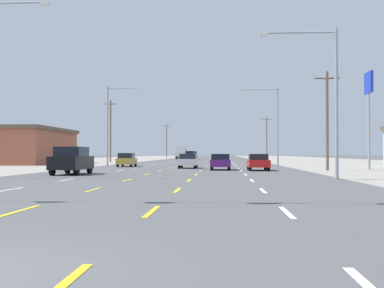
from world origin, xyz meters
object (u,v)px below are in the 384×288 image
at_px(suv_inner_left_farther, 190,155).
at_px(streetlight_left_row_1, 111,120).
at_px(pole_sign_right_row_1, 369,95).
at_px(suv_inner_left_farthest, 193,155).
at_px(box_truck_far_left_distant_a, 181,152).
at_px(streetlight_right_row_1, 273,120).
at_px(sedan_far_right_near, 258,162).
at_px(sedan_center_turn_midfar, 188,161).
at_px(suv_far_left_nearest, 72,160).
at_px(hatchback_far_left_far, 127,160).
at_px(streetlight_right_row_0, 327,90).
at_px(sedan_inner_right_mid, 220,162).

relative_size(suv_inner_left_farther, streetlight_left_row_1, 0.51).
bearing_deg(pole_sign_right_row_1, suv_inner_left_farthest, 105.88).
height_order(box_truck_far_left_distant_a, streetlight_left_row_1, streetlight_left_row_1).
xyz_separation_m(streetlight_left_row_1, streetlight_right_row_1, (19.44, 0.00, -0.05)).
bearing_deg(box_truck_far_left_distant_a, suv_inner_left_farthest, -68.93).
bearing_deg(streetlight_left_row_1, streetlight_right_row_1, 0.00).
distance_m(sedan_far_right_near, box_truck_far_left_distant_a, 84.90).
bearing_deg(sedan_center_turn_midfar, sedan_far_right_near, -43.07).
height_order(pole_sign_right_row_1, streetlight_left_row_1, streetlight_left_row_1).
distance_m(sedan_far_right_near, streetlight_left_row_1, 22.80).
relative_size(sedan_center_turn_midfar, pole_sign_right_row_1, 0.50).
height_order(suv_inner_left_farther, streetlight_left_row_1, streetlight_left_row_1).
xyz_separation_m(sedan_center_turn_midfar, streetlight_right_row_1, (9.50, 8.79, 4.70)).
bearing_deg(suv_inner_left_farther, pole_sign_right_row_1, -71.61).
bearing_deg(suv_inner_left_farthest, suv_far_left_nearest, -92.61).
distance_m(sedan_far_right_near, hatchback_far_left_far, 17.76).
relative_size(sedan_center_turn_midfar, suv_inner_left_farther, 0.92).
xyz_separation_m(sedan_far_right_near, sedan_center_turn_midfar, (-6.60, 6.17, 0.00)).
xyz_separation_m(sedan_center_turn_midfar, streetlight_left_row_1, (-9.94, 8.79, 4.75)).
xyz_separation_m(streetlight_right_row_0, streetlight_left_row_1, (-19.41, 30.25, 0.34)).
height_order(hatchback_far_left_far, suv_inner_left_farthest, suv_inner_left_farthest).
distance_m(box_truck_far_left_distant_a, streetlight_right_row_1, 70.89).
distance_m(suv_inner_left_farthest, pole_sign_right_row_1, 74.98).
bearing_deg(streetlight_right_row_1, suv_far_left_nearest, -124.89).
relative_size(hatchback_far_left_far, suv_inner_left_farther, 0.80).
xyz_separation_m(hatchback_far_left_far, suv_inner_left_farthest, (3.74, 63.31, 0.24)).
relative_size(suv_far_left_nearest, suv_inner_left_farthest, 1.00).
xyz_separation_m(pole_sign_right_row_1, streetlight_right_row_0, (-7.48, -17.84, -1.73)).
distance_m(sedan_far_right_near, suv_inner_left_farthest, 75.12).
bearing_deg(sedan_far_right_near, streetlight_right_row_0, -79.40).
bearing_deg(pole_sign_right_row_1, box_truck_far_left_distant_a, 106.49).
relative_size(streetlight_right_row_0, streetlight_right_row_1, 0.94).
bearing_deg(suv_inner_left_farthest, sedan_inner_right_mid, -84.71).
xyz_separation_m(sedan_far_right_near, box_truck_far_left_distant_a, (-13.70, 83.78, 1.08)).
bearing_deg(box_truck_far_left_distant_a, hatchback_far_left_far, -90.11).
relative_size(sedan_center_turn_midfar, hatchback_far_left_far, 1.15).
xyz_separation_m(hatchback_far_left_far, streetlight_right_row_1, (16.74, 3.83, 4.67)).
height_order(sedan_center_turn_midfar, streetlight_left_row_1, streetlight_left_row_1).
distance_m(sedan_inner_right_mid, box_truck_far_left_distant_a, 83.19).
distance_m(sedan_inner_right_mid, streetlight_left_row_1, 19.63).
xyz_separation_m(sedan_far_right_near, sedan_inner_right_mid, (-3.32, 1.25, 0.00)).
bearing_deg(streetlight_left_row_1, box_truck_far_left_distant_a, 87.64).
relative_size(suv_inner_left_farthest, box_truck_far_left_distant_a, 0.68).
bearing_deg(suv_far_left_nearest, suv_inner_left_farthest, 87.39).
bearing_deg(streetlight_left_row_1, sedan_inner_right_mid, -46.04).
distance_m(sedan_inner_right_mid, streetlight_right_row_0, 18.20).
bearing_deg(sedan_inner_right_mid, streetlight_right_row_1, 65.61).
xyz_separation_m(suv_inner_left_farther, pole_sign_right_row_1, (20.42, -61.43, 5.87)).
height_order(suv_inner_left_farther, box_truck_far_left_distant_a, box_truck_far_left_distant_a).
xyz_separation_m(suv_far_left_nearest, streetlight_right_row_0, (16.78, -6.14, 4.14)).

